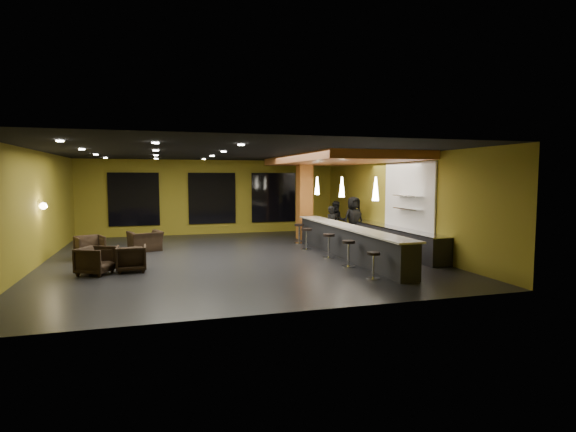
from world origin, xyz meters
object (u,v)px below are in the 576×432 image
object	(u,v)px
staff_b	(337,221)
armchair_d	(145,241)
pendant_2	(317,186)
bar_counter	(347,242)
prep_counter	(392,240)
bar_stool_3	(307,236)
pendant_1	(342,187)
bar_stool_0	(373,262)
staff_c	(354,220)
bar_stool_1	(349,250)
column	(304,199)
armchair_a	(96,261)
bar_stool_2	(329,242)
armchair_b	(132,258)
staff_a	(332,225)
armchair_c	(90,247)
bar_stool_4	(299,231)
pendant_0	(376,189)

from	to	relation	value
staff_b	armchair_d	distance (m)	7.68
pendant_2	bar_counter	bearing A→B (deg)	-90.00
prep_counter	bar_stool_3	xyz separation A→B (m)	(-2.85, 1.28, 0.08)
pendant_1	pendant_2	xyz separation A→B (m)	(0.00, 2.50, 0.00)
bar_stool_0	staff_c	bearing A→B (deg)	69.94
pendant_1	bar_stool_1	world-z (taller)	pendant_1
column	armchair_a	size ratio (longest dim) A/B	4.15
armchair_d	bar_stool_2	size ratio (longest dim) A/B	1.37
staff_b	armchair_a	distance (m)	9.79
armchair_d	bar_stool_1	world-z (taller)	bar_stool_1
column	armchair_b	size ratio (longest dim) A/B	4.23
bar_stool_2	bar_stool_3	distance (m)	1.83
staff_a	pendant_2	bearing A→B (deg)	127.57
bar_stool_2	staff_c	bearing A→B (deg)	53.11
armchair_c	bar_stool_3	distance (m)	7.47
pendant_2	armchair_c	size ratio (longest dim) A/B	0.82
armchair_a	bar_stool_1	distance (m)	7.22
pendant_1	pendant_2	distance (m)	2.50
column	bar_stool_2	bearing A→B (deg)	-98.34
staff_c	bar_stool_4	distance (m)	2.31
pendant_2	bar_stool_0	world-z (taller)	pendant_2
pendant_0	bar_stool_2	world-z (taller)	pendant_0
armchair_c	armchair_a	bearing A→B (deg)	-100.94
staff_a	armchair_d	world-z (taller)	staff_a
bar_counter	bar_stool_2	bearing A→B (deg)	-176.77
staff_b	bar_stool_0	world-z (taller)	staff_b
staff_a	staff_b	distance (m)	1.01
pendant_0	bar_counter	bearing A→B (deg)	90.00
armchair_c	bar_stool_0	size ratio (longest dim) A/B	1.19
staff_b	bar_stool_0	xyz separation A→B (m)	(-1.75, -6.75, -0.39)
bar_counter	armchair_a	xyz separation A→B (m)	(-7.82, -0.63, -0.12)
prep_counter	bar_stool_3	size ratio (longest dim) A/B	7.52
pendant_0	bar_stool_3	size ratio (longest dim) A/B	0.88
bar_stool_0	bar_stool_4	world-z (taller)	bar_stool_4
prep_counter	pendant_0	bearing A→B (deg)	-128.66
bar_counter	bar_stool_0	size ratio (longest dim) A/B	11.15
armchair_a	bar_stool_1	xyz separation A→B (m)	(7.15, -1.01, 0.13)
staff_a	armchair_c	world-z (taller)	staff_a
bar_stool_3	bar_stool_4	world-z (taller)	bar_stool_4
bar_counter	armchair_b	bearing A→B (deg)	-176.08
pendant_1	bar_stool_0	distance (m)	4.29
pendant_1	armchair_a	bearing A→B (deg)	-171.80
pendant_1	armchair_b	world-z (taller)	pendant_1
armchair_b	armchair_c	size ratio (longest dim) A/B	0.97
bar_counter	armchair_d	size ratio (longest dim) A/B	7.23
bar_stool_4	armchair_d	bearing A→B (deg)	-178.85
staff_b	bar_stool_3	world-z (taller)	staff_b
staff_b	bar_stool_3	size ratio (longest dim) A/B	2.12
staff_a	bar_stool_4	bearing A→B (deg)	134.12
armchair_c	staff_b	bearing A→B (deg)	-12.55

